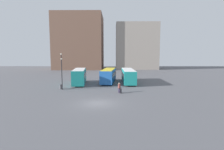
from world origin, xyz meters
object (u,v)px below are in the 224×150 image
Objects in this scene: traveler at (119,87)px; bus_2 at (128,75)px; lamp_post_0 at (62,69)px; lamp_post_1 at (62,71)px; suitcase at (121,91)px; trash_bin at (61,87)px; bus_1 at (109,75)px; bus_0 at (80,76)px.

bus_2 is at bearing -12.50° from traveler.
traveler is at bearing -14.20° from lamp_post_0.
lamp_post_1 is (0.12, -0.29, -0.44)m from lamp_post_0.
suitcase is 1.10× the size of trash_bin.
bus_1 is at bearing 10.57° from traveler.
traveler is at bearing -16.26° from trash_bin.
bus_1 is 6.14× the size of traveler.
lamp_post_0 is (-10.28, 2.60, 2.80)m from traveler.
trash_bin is at bearing 71.81° from suitcase.
lamp_post_1 is at bearing 75.02° from suitcase.
traveler is 1.95× the size of trash_bin.
suitcase is 11.50m from lamp_post_0.
traveler is at bearing -12.82° from lamp_post_1.
suitcase is 11.19m from lamp_post_1.
bus_1 is at bearing 42.16° from trash_bin.
suitcase is (0.25, -0.45, -0.66)m from traveler.
bus_0 reaches higher than bus_1.
bus_1 is 11.10m from traveler.
bus_0 is 6.87m from lamp_post_0.
lamp_post_0 is 7.69× the size of trash_bin.
suitcase is at bearing -163.19° from bus_1.
lamp_post_1 is (-8.11, -8.57, 1.66)m from bus_1.
lamp_post_0 reaches higher than bus_1.
bus_0 reaches higher than traveler.
traveler is 0.25× the size of lamp_post_0.
bus_1 is 4.43m from bus_2.
bus_2 is at bearing -86.17° from bus_0.
bus_0 is at bearing 42.49° from suitcase.
lamp_post_0 is at bearing 75.68° from traveler.
traveler is 10.69m from lamp_post_1.
lamp_post_0 is at bearing -53.94° from trash_bin.
traveler is at bearing 167.42° from bus_2.
suitcase is at bearing -143.82° from bus_0.
bus_2 is at bearing 32.93° from lamp_post_0.
trash_bin is at bearing 126.06° from lamp_post_0.
bus_2 reaches higher than traveler.
traveler is (8.32, -8.86, -0.76)m from bus_0.
traveler is 11.11m from trash_bin.
suitcase is at bearing -16.16° from lamp_post_0.
suitcase is 0.14× the size of lamp_post_0.
bus_0 is at bearing 72.56° from lamp_post_0.
lamp_post_0 reaches higher than suitcase.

